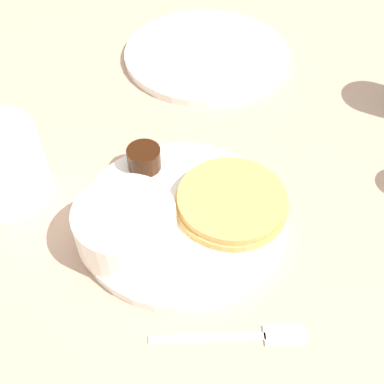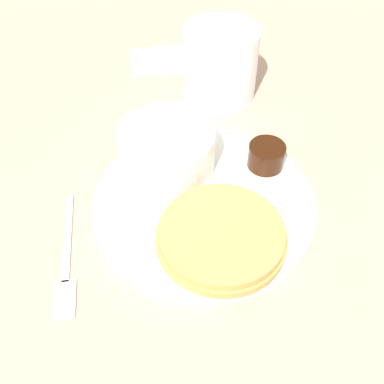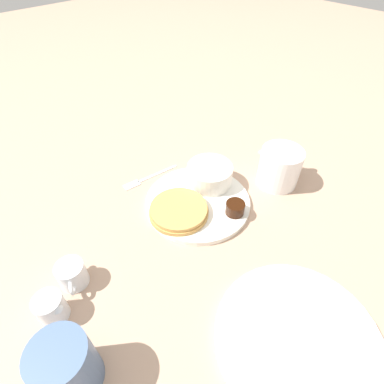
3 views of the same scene
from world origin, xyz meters
The scene contains 8 objects.
ground_plane centered at (0.00, 0.00, 0.00)m, with size 4.00×4.00×0.00m, color tan.
plate centered at (0.00, 0.00, 0.01)m, with size 0.23×0.23×0.01m.
pancake_stack centered at (0.00, 0.06, 0.02)m, with size 0.13×0.13×0.02m.
bowl centered at (0.02, -0.06, 0.04)m, with size 0.11×0.11×0.05m.
syrup_cup centered at (-0.08, -0.03, 0.03)m, with size 0.04×0.04×0.03m.
butter_ramekin centered at (0.02, -0.08, 0.03)m, with size 0.05×0.05×0.04m.
fork centered at (0.15, 0.04, 0.00)m, with size 0.03×0.14×0.00m.
far_plate centered at (-0.32, 0.09, 0.01)m, with size 0.26×0.26×0.01m.
Camera 1 is at (0.33, -0.05, 0.43)m, focal length 45.00 mm.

